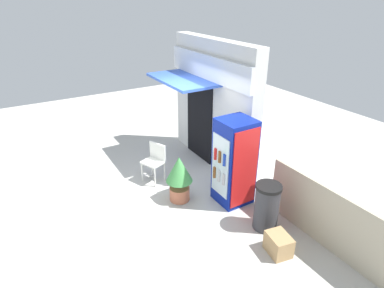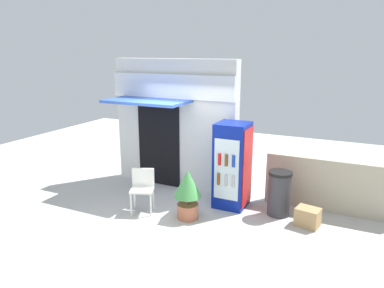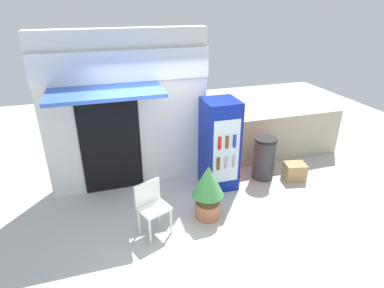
% 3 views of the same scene
% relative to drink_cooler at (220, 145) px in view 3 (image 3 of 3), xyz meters
% --- Properties ---
extents(ground, '(16.00, 16.00, 0.00)m').
position_rel_drink_cooler_xyz_m(ground, '(-1.03, -0.98, -0.90)').
color(ground, beige).
extents(storefront_building, '(3.07, 1.30, 3.03)m').
position_rel_drink_cooler_xyz_m(storefront_building, '(-1.68, 0.59, 0.67)').
color(storefront_building, silver).
rests_on(storefront_building, ground).
extents(drink_cooler, '(0.67, 0.72, 1.80)m').
position_rel_drink_cooler_xyz_m(drink_cooler, '(0.00, 0.00, 0.00)').
color(drink_cooler, navy).
rests_on(drink_cooler, ground).
extents(plastic_chair, '(0.57, 0.53, 0.89)m').
position_rel_drink_cooler_xyz_m(plastic_chair, '(-1.56, -1.02, -0.36)').
color(plastic_chair, white).
rests_on(plastic_chair, ground).
extents(potted_plant_near_shop, '(0.55, 0.55, 1.00)m').
position_rel_drink_cooler_xyz_m(potted_plant_near_shop, '(-0.58, -0.94, -0.31)').
color(potted_plant_near_shop, '#BC6B4C').
rests_on(potted_plant_near_shop, ground).
extents(trash_bin, '(0.47, 0.47, 0.91)m').
position_rel_drink_cooler_xyz_m(trash_bin, '(1.00, -0.01, -0.44)').
color(trash_bin, '#38383D').
rests_on(trash_bin, ground).
extents(stone_boundary_wall, '(2.70, 0.21, 1.10)m').
position_rel_drink_cooler_xyz_m(stone_boundary_wall, '(1.94, 0.62, -0.35)').
color(stone_boundary_wall, '#B7AD93').
rests_on(stone_boundary_wall, ground).
extents(cardboard_box, '(0.48, 0.40, 0.36)m').
position_rel_drink_cooler_xyz_m(cardboard_box, '(1.61, -0.27, -0.72)').
color(cardboard_box, tan).
rests_on(cardboard_box, ground).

